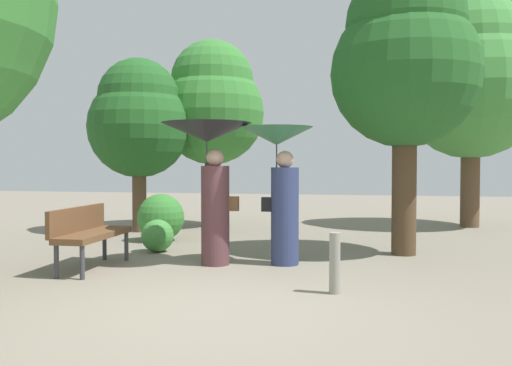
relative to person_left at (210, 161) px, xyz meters
name	(u,v)px	position (x,y,z in m)	size (l,w,h in m)	color
ground_plane	(202,303)	(0.55, -2.08, -1.46)	(40.00, 40.00, 0.00)	gray
person_left	(210,161)	(0.00, 0.00, 0.00)	(1.26, 1.26, 1.98)	#563338
person_right	(280,171)	(0.96, 0.22, -0.15)	(1.02, 1.02, 1.93)	navy
park_bench	(88,231)	(-1.51, -0.64, -0.95)	(0.56, 1.52, 0.83)	#38383D
tree_near_right	(405,58)	(2.70, 1.44, 1.58)	(2.29, 2.29, 4.48)	#4C3823
tree_mid_left	(139,118)	(-2.54, 3.28, 0.90)	(2.10, 2.10, 3.60)	brown
tree_mid_right	(471,77)	(4.34, 5.63, 1.89)	(3.12, 3.12, 5.16)	brown
tree_far_back	(212,103)	(-1.30, 4.45, 1.31)	(2.31, 2.31, 4.16)	#4C3823
bush_path_left	(161,217)	(-1.58, 2.09, -1.03)	(0.86, 0.86, 0.86)	#387F33
bush_path_right	(157,236)	(-1.15, 0.88, -1.20)	(0.52, 0.52, 0.52)	#428C3D
path_marker_post	(335,263)	(1.83, -1.38, -1.12)	(0.12, 0.12, 0.67)	gray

